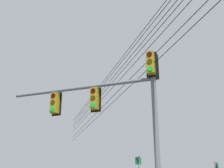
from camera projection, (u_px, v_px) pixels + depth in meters
name	position (u px, v px, depth m)	size (l,w,h in m)	color
signal_mast_assembly	(120.00, 104.00, 11.04)	(4.32, 5.60, 6.99)	slate
overhead_wire_span	(137.00, 56.00, 12.79)	(32.90, 0.92, 2.81)	black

